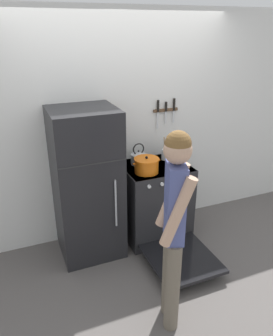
# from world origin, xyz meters

# --- Properties ---
(ground_plane) EXTENTS (14.00, 14.00, 0.00)m
(ground_plane) POSITION_xyz_m (0.00, 0.00, 0.00)
(ground_plane) COLOR #5B5654
(wall_back) EXTENTS (10.00, 0.06, 2.55)m
(wall_back) POSITION_xyz_m (0.00, 0.03, 1.27)
(wall_back) COLOR silver
(wall_back) RESTS_ON ground_plane
(refrigerator) EXTENTS (0.66, 0.64, 1.63)m
(refrigerator) POSITION_xyz_m (-0.49, -0.31, 0.81)
(refrigerator) COLOR black
(refrigerator) RESTS_ON ground_plane
(stove_range) EXTENTS (0.74, 1.35, 0.91)m
(stove_range) POSITION_xyz_m (0.30, -0.35, 0.45)
(stove_range) COLOR #232326
(stove_range) RESTS_ON ground_plane
(dutch_oven_pot) EXTENTS (0.31, 0.27, 0.18)m
(dutch_oven_pot) POSITION_xyz_m (0.13, -0.43, 0.99)
(dutch_oven_pot) COLOR orange
(dutch_oven_pot) RESTS_ON stove_range
(tea_kettle) EXTENTS (0.22, 0.18, 0.25)m
(tea_kettle) POSITION_xyz_m (0.15, -0.19, 0.98)
(tea_kettle) COLOR silver
(tea_kettle) RESTS_ON stove_range
(utensil_jar) EXTENTS (0.08, 0.08, 0.28)m
(utensil_jar) POSITION_xyz_m (0.48, -0.18, 0.98)
(utensil_jar) COLOR silver
(utensil_jar) RESTS_ON stove_range
(person) EXTENTS (0.35, 0.40, 1.70)m
(person) POSITION_xyz_m (-0.12, -1.52, 0.97)
(person) COLOR #6B6051
(person) RESTS_ON ground_plane
(wall_knife_strip) EXTENTS (0.31, 0.03, 0.34)m
(wall_knife_strip) POSITION_xyz_m (0.56, -0.02, 1.46)
(wall_knife_strip) COLOR brown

